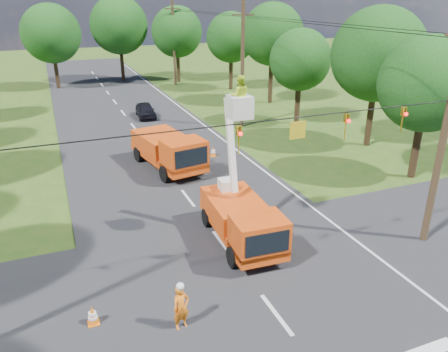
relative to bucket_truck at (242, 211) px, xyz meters
name	(u,v)px	position (x,y,z in m)	size (l,w,h in m)	color
ground	(147,145)	(-0.85, 15.16, -1.53)	(140.00, 140.00, 0.00)	#2D5018
road_main	(147,145)	(-0.85, 15.16, -1.53)	(12.00, 100.00, 0.06)	black
road_cross	(251,283)	(-0.85, -2.84, -1.53)	(56.00, 10.00, 0.07)	black
edge_line	(218,136)	(4.75, 15.16, -1.53)	(0.12, 90.00, 0.02)	silver
bucket_truck	(242,211)	(0.00, 0.00, 0.00)	(2.52, 5.79, 7.26)	red
second_truck	(169,150)	(-0.56, 9.83, -0.27)	(3.50, 6.80, 2.43)	red
ground_worker	(181,308)	(-4.01, -4.20, -0.72)	(0.59, 0.39, 1.62)	#EA5313
distant_car	(145,110)	(0.81, 22.98, -0.89)	(1.52, 3.79, 1.29)	black
traffic_cone_2	(218,210)	(-0.08, 2.70, -1.18)	(0.38, 0.38, 0.71)	orange
traffic_cone_3	(230,184)	(1.71, 5.46, -1.18)	(0.38, 0.38, 0.71)	orange
traffic_cone_4	(93,315)	(-6.69, -2.95, -1.18)	(0.38, 0.38, 0.71)	orange
traffic_cone_7	(213,152)	(2.78, 10.95, -1.18)	(0.38, 0.38, 0.71)	orange
pole_right_near	(445,130)	(7.65, -2.84, 3.57)	(1.80, 0.30, 10.00)	#4C3823
pole_right_mid	(242,64)	(7.65, 17.16, 3.57)	(1.80, 0.30, 10.00)	#4C3823
pole_right_far	(174,42)	(7.65, 37.16, 3.57)	(1.80, 0.30, 10.00)	#4C3823
signal_span	(314,127)	(1.38, -2.85, 4.34)	(18.00, 0.29, 1.07)	black
tree_right_a	(427,84)	(12.65, 3.16, 4.03)	(5.40, 5.40, 8.28)	#382616
tree_right_b	(378,55)	(14.15, 9.16, 4.90)	(6.40, 6.40, 9.65)	#382616
tree_right_c	(300,60)	(12.35, 16.16, 3.78)	(5.00, 5.00, 7.83)	#382616
tree_right_d	(272,34)	(13.95, 24.16, 5.14)	(6.00, 6.00, 9.70)	#382616
tree_right_e	(231,37)	(12.95, 32.16, 4.28)	(5.60, 5.60, 8.63)	#382616
tree_far_a	(51,34)	(-5.85, 40.16, 4.65)	(6.60, 6.60, 9.50)	#382616
tree_far_b	(119,25)	(2.15, 42.16, 5.27)	(7.00, 7.00, 10.32)	#382616
tree_far_c	(177,32)	(8.65, 39.16, 4.53)	(6.20, 6.20, 9.18)	#382616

